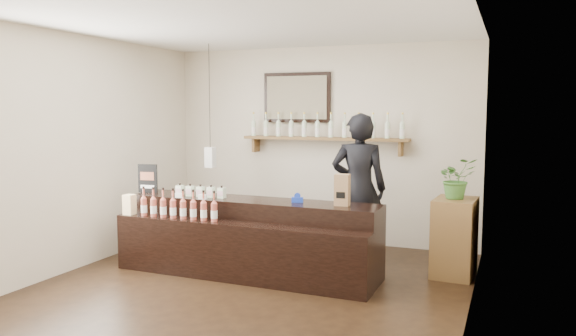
# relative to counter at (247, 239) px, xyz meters

# --- Properties ---
(ground) EXTENTS (5.00, 5.00, 0.00)m
(ground) POSITION_rel_counter_xyz_m (0.25, -0.59, -0.41)
(ground) COLOR black
(ground) RESTS_ON ground
(room_shell) EXTENTS (5.00, 5.00, 5.00)m
(room_shell) POSITION_rel_counter_xyz_m (0.25, -0.59, 1.30)
(room_shell) COLOR beige
(room_shell) RESTS_ON ground
(back_wall_decor) EXTENTS (2.66, 0.96, 1.69)m
(back_wall_decor) POSITION_rel_counter_xyz_m (0.10, 1.79, 1.35)
(back_wall_decor) COLOR brown
(back_wall_decor) RESTS_ON ground
(counter) EXTENTS (3.09, 0.88, 1.01)m
(counter) POSITION_rel_counter_xyz_m (0.00, 0.00, 0.00)
(counter) COLOR black
(counter) RESTS_ON ground
(promo_sign) EXTENTS (0.26, 0.06, 0.36)m
(promo_sign) POSITION_rel_counter_xyz_m (-1.44, 0.11, 0.63)
(promo_sign) COLOR black
(promo_sign) RESTS_ON counter
(paper_bag) EXTENTS (0.16, 0.13, 0.35)m
(paper_bag) POSITION_rel_counter_xyz_m (1.12, 0.10, 0.63)
(paper_bag) COLOR olive
(paper_bag) RESTS_ON counter
(tape_dispenser) EXTENTS (0.14, 0.08, 0.11)m
(tape_dispenser) POSITION_rel_counter_xyz_m (0.59, 0.11, 0.50)
(tape_dispenser) COLOR #1938B5
(tape_dispenser) RESTS_ON counter
(side_cabinet) EXTENTS (0.49, 0.65, 0.90)m
(side_cabinet) POSITION_rel_counter_xyz_m (2.25, 0.82, 0.04)
(side_cabinet) COLOR brown
(side_cabinet) RESTS_ON ground
(potted_plant) EXTENTS (0.55, 0.54, 0.47)m
(potted_plant) POSITION_rel_counter_xyz_m (2.25, 0.82, 0.72)
(potted_plant) COLOR #3D712D
(potted_plant) RESTS_ON side_cabinet
(shopkeeper) EXTENTS (0.85, 0.64, 2.11)m
(shopkeeper) POSITION_rel_counter_xyz_m (1.08, 0.96, 0.65)
(shopkeeper) COLOR black
(shopkeeper) RESTS_ON ground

